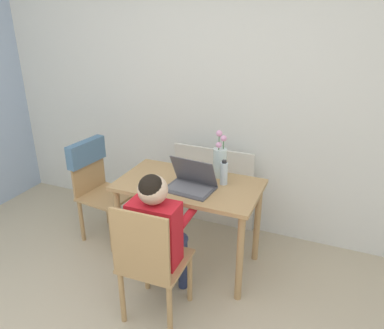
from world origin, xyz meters
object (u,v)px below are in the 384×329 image
(laptop, at_px, (191,182))
(water_bottle, at_px, (224,173))
(flower_vase, at_px, (220,160))
(chair_spare, at_px, (95,174))
(person_seated, at_px, (158,227))
(chair_occupied, at_px, (151,263))

(laptop, height_order, water_bottle, laptop)
(flower_vase, xyz_separation_m, water_bottle, (0.07, -0.12, -0.05))
(chair_spare, height_order, water_bottle, water_bottle)
(chair_spare, xyz_separation_m, person_seated, (0.94, -0.61, 0.05))
(chair_spare, bearing_deg, water_bottle, -83.09)
(water_bottle, bearing_deg, chair_spare, -179.59)
(chair_occupied, xyz_separation_m, flower_vase, (0.16, 0.85, 0.41))
(chair_spare, distance_m, flower_vase, 1.14)
(chair_occupied, distance_m, person_seated, 0.23)
(person_seated, xyz_separation_m, water_bottle, (0.23, 0.62, 0.16))
(chair_occupied, bearing_deg, laptop, -95.16)
(person_seated, xyz_separation_m, laptop, (0.04, 0.46, 0.13))
(person_seated, relative_size, laptop, 2.84)
(person_seated, relative_size, flower_vase, 2.82)
(chair_occupied, distance_m, water_bottle, 0.85)
(chair_spare, distance_m, person_seated, 1.12)
(laptop, distance_m, water_bottle, 0.26)
(laptop, bearing_deg, flower_vase, 72.22)
(chair_occupied, bearing_deg, person_seated, -90.00)
(laptop, bearing_deg, chair_spare, 176.57)
(chair_spare, relative_size, flower_vase, 2.41)
(person_seated, distance_m, flower_vase, 0.78)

